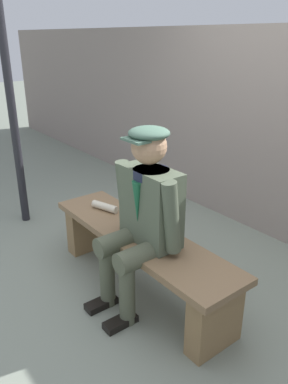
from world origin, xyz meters
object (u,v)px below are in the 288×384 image
at_px(rolled_magazine, 105,207).
at_px(lamp_post, 1,22).
at_px(bench, 140,251).
at_px(seated_man, 143,212).

xyz_separation_m(rolled_magazine, lamp_post, (1.21, 0.26, 1.44)).
height_order(bench, lamp_post, lamp_post).
bearing_deg(bench, lamp_post, 8.13).
distance_m(bench, rolled_magazine, 0.54).
bearing_deg(bench, seated_man, 152.71).
relative_size(seated_man, lamp_post, 0.49).
height_order(seated_man, rolled_magazine, seated_man).
bearing_deg(seated_man, lamp_post, 5.50).
distance_m(seated_man, rolled_magazine, 0.68).
relative_size(bench, lamp_post, 0.67).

